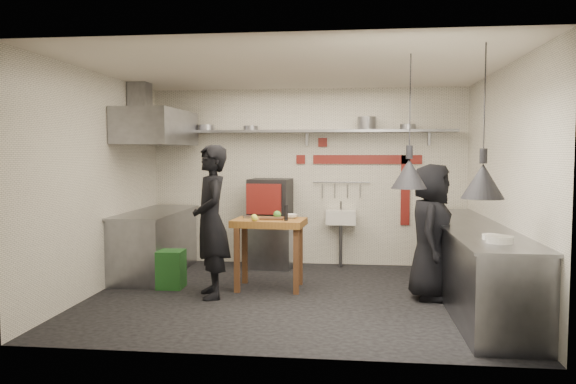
# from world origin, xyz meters

# --- Properties ---
(floor) EXTENTS (5.00, 5.00, 0.00)m
(floor) POSITION_xyz_m (0.00, 0.00, 0.00)
(floor) COLOR black
(floor) RESTS_ON ground
(ceiling) EXTENTS (5.00, 5.00, 0.00)m
(ceiling) POSITION_xyz_m (0.00, 0.00, 2.80)
(ceiling) COLOR silver
(ceiling) RESTS_ON floor
(wall_back) EXTENTS (5.00, 0.04, 2.80)m
(wall_back) POSITION_xyz_m (0.00, 2.10, 1.40)
(wall_back) COLOR beige
(wall_back) RESTS_ON floor
(wall_front) EXTENTS (5.00, 0.04, 2.80)m
(wall_front) POSITION_xyz_m (0.00, -2.10, 1.40)
(wall_front) COLOR beige
(wall_front) RESTS_ON floor
(wall_left) EXTENTS (0.04, 4.20, 2.80)m
(wall_left) POSITION_xyz_m (-2.50, 0.00, 1.40)
(wall_left) COLOR beige
(wall_left) RESTS_ON floor
(wall_right) EXTENTS (0.04, 4.20, 2.80)m
(wall_right) POSITION_xyz_m (2.50, 0.00, 1.40)
(wall_right) COLOR beige
(wall_right) RESTS_ON floor
(red_band_horiz) EXTENTS (1.70, 0.02, 0.14)m
(red_band_horiz) POSITION_xyz_m (0.95, 2.08, 1.68)
(red_band_horiz) COLOR maroon
(red_band_horiz) RESTS_ON wall_back
(red_band_vert) EXTENTS (0.14, 0.02, 1.10)m
(red_band_vert) POSITION_xyz_m (1.55, 2.08, 1.20)
(red_band_vert) COLOR maroon
(red_band_vert) RESTS_ON wall_back
(red_tile_a) EXTENTS (0.14, 0.02, 0.14)m
(red_tile_a) POSITION_xyz_m (0.25, 2.08, 1.95)
(red_tile_a) COLOR maroon
(red_tile_a) RESTS_ON wall_back
(red_tile_b) EXTENTS (0.14, 0.02, 0.14)m
(red_tile_b) POSITION_xyz_m (-0.10, 2.08, 1.68)
(red_tile_b) COLOR maroon
(red_tile_b) RESTS_ON wall_back
(back_shelf) EXTENTS (4.60, 0.34, 0.04)m
(back_shelf) POSITION_xyz_m (0.00, 1.92, 2.12)
(back_shelf) COLOR slate
(back_shelf) RESTS_ON wall_back
(shelf_bracket_left) EXTENTS (0.04, 0.06, 0.24)m
(shelf_bracket_left) POSITION_xyz_m (-1.90, 2.07, 2.02)
(shelf_bracket_left) COLOR slate
(shelf_bracket_left) RESTS_ON wall_back
(shelf_bracket_mid) EXTENTS (0.04, 0.06, 0.24)m
(shelf_bracket_mid) POSITION_xyz_m (0.00, 2.07, 2.02)
(shelf_bracket_mid) COLOR slate
(shelf_bracket_mid) RESTS_ON wall_back
(shelf_bracket_right) EXTENTS (0.04, 0.06, 0.24)m
(shelf_bracket_right) POSITION_xyz_m (1.90, 2.07, 2.02)
(shelf_bracket_right) COLOR slate
(shelf_bracket_right) RESTS_ON wall_back
(pan_far_left) EXTENTS (0.30, 0.30, 0.09)m
(pan_far_left) POSITION_xyz_m (-1.59, 1.92, 2.19)
(pan_far_left) COLOR slate
(pan_far_left) RESTS_ON back_shelf
(pan_mid_left) EXTENTS (0.29, 0.29, 0.07)m
(pan_mid_left) POSITION_xyz_m (-0.88, 1.92, 2.18)
(pan_mid_left) COLOR slate
(pan_mid_left) RESTS_ON back_shelf
(stock_pot) EXTENTS (0.35, 0.35, 0.20)m
(stock_pot) POSITION_xyz_m (0.94, 1.92, 2.24)
(stock_pot) COLOR slate
(stock_pot) RESTS_ON back_shelf
(pan_right) EXTENTS (0.26, 0.26, 0.08)m
(pan_right) POSITION_xyz_m (1.56, 1.92, 2.18)
(pan_right) COLOR slate
(pan_right) RESTS_ON back_shelf
(oven_stand) EXTENTS (0.77, 0.71, 0.80)m
(oven_stand) POSITION_xyz_m (-0.54, 1.77, 0.40)
(oven_stand) COLOR slate
(oven_stand) RESTS_ON floor
(combi_oven) EXTENTS (0.67, 0.63, 0.58)m
(combi_oven) POSITION_xyz_m (-0.55, 1.79, 1.09)
(combi_oven) COLOR black
(combi_oven) RESTS_ON oven_stand
(oven_door) EXTENTS (0.54, 0.08, 0.46)m
(oven_door) POSITION_xyz_m (-0.60, 1.46, 1.09)
(oven_door) COLOR maroon
(oven_door) RESTS_ON combi_oven
(oven_glass) EXTENTS (0.32, 0.04, 0.34)m
(oven_glass) POSITION_xyz_m (-0.58, 1.48, 1.09)
(oven_glass) COLOR black
(oven_glass) RESTS_ON oven_door
(hand_sink) EXTENTS (0.46, 0.34, 0.22)m
(hand_sink) POSITION_xyz_m (0.55, 1.92, 0.78)
(hand_sink) COLOR silver
(hand_sink) RESTS_ON wall_back
(sink_tap) EXTENTS (0.03, 0.03, 0.14)m
(sink_tap) POSITION_xyz_m (0.55, 1.92, 0.96)
(sink_tap) COLOR slate
(sink_tap) RESTS_ON hand_sink
(sink_drain) EXTENTS (0.06, 0.06, 0.66)m
(sink_drain) POSITION_xyz_m (0.55, 1.88, 0.34)
(sink_drain) COLOR slate
(sink_drain) RESTS_ON floor
(utensil_rail) EXTENTS (0.90, 0.02, 0.02)m
(utensil_rail) POSITION_xyz_m (0.55, 2.06, 1.32)
(utensil_rail) COLOR slate
(utensil_rail) RESTS_ON wall_back
(counter_right) EXTENTS (0.70, 3.80, 0.90)m
(counter_right) POSITION_xyz_m (2.15, 0.00, 0.45)
(counter_right) COLOR slate
(counter_right) RESTS_ON floor
(counter_right_top) EXTENTS (0.76, 3.90, 0.03)m
(counter_right_top) POSITION_xyz_m (2.15, 0.00, 0.92)
(counter_right_top) COLOR slate
(counter_right_top) RESTS_ON counter_right
(plate_stack) EXTENTS (0.26, 0.26, 0.07)m
(plate_stack) POSITION_xyz_m (2.12, -1.38, 0.96)
(plate_stack) COLOR silver
(plate_stack) RESTS_ON counter_right_top
(small_bowl_right) EXTENTS (0.20, 0.20, 0.05)m
(small_bowl_right) POSITION_xyz_m (2.10, -1.15, 0.96)
(small_bowl_right) COLOR silver
(small_bowl_right) RESTS_ON counter_right_top
(counter_left) EXTENTS (0.70, 1.90, 0.90)m
(counter_left) POSITION_xyz_m (-2.15, 1.05, 0.45)
(counter_left) COLOR slate
(counter_left) RESTS_ON floor
(counter_left_top) EXTENTS (0.76, 2.00, 0.03)m
(counter_left_top) POSITION_xyz_m (-2.15, 1.05, 0.92)
(counter_left_top) COLOR slate
(counter_left_top) RESTS_ON counter_left
(extractor_hood) EXTENTS (0.78, 1.60, 0.50)m
(extractor_hood) POSITION_xyz_m (-2.10, 1.05, 2.15)
(extractor_hood) COLOR slate
(extractor_hood) RESTS_ON ceiling
(hood_duct) EXTENTS (0.28, 0.28, 0.50)m
(hood_duct) POSITION_xyz_m (-2.35, 1.05, 2.55)
(hood_duct) COLOR slate
(hood_duct) RESTS_ON ceiling
(green_bin) EXTENTS (0.34, 0.34, 0.50)m
(green_bin) POSITION_xyz_m (-1.65, 0.24, 0.25)
(green_bin) COLOR #1B4F1D
(green_bin) RESTS_ON floor
(prep_table) EXTENTS (0.97, 0.71, 0.92)m
(prep_table) POSITION_xyz_m (-0.35, 0.37, 0.46)
(prep_table) COLOR brown
(prep_table) RESTS_ON floor
(cutting_board) EXTENTS (0.32, 0.23, 0.02)m
(cutting_board) POSITION_xyz_m (-0.31, 0.34, 0.93)
(cutting_board) COLOR #53311C
(cutting_board) RESTS_ON prep_table
(pepper_mill) EXTENTS (0.06, 0.06, 0.20)m
(pepper_mill) POSITION_xyz_m (-0.11, 0.21, 1.02)
(pepper_mill) COLOR black
(pepper_mill) RESTS_ON prep_table
(lemon_a) EXTENTS (0.09, 0.09, 0.08)m
(lemon_a) POSITION_xyz_m (-0.52, 0.21, 0.96)
(lemon_a) COLOR #D2D63B
(lemon_a) RESTS_ON prep_table
(lemon_b) EXTENTS (0.10, 0.10, 0.08)m
(lemon_b) POSITION_xyz_m (-0.50, 0.13, 0.96)
(lemon_b) COLOR #D2D63B
(lemon_b) RESTS_ON prep_table
(veg_ball) EXTENTS (0.13, 0.13, 0.10)m
(veg_ball) POSITION_xyz_m (-0.26, 0.46, 0.97)
(veg_ball) COLOR #4A9235
(veg_ball) RESTS_ON prep_table
(steel_tray) EXTENTS (0.20, 0.17, 0.03)m
(steel_tray) POSITION_xyz_m (-0.62, 0.46, 0.94)
(steel_tray) COLOR slate
(steel_tray) RESTS_ON prep_table
(bowl) EXTENTS (0.18, 0.18, 0.06)m
(bowl) POSITION_xyz_m (-0.08, 0.48, 0.95)
(bowl) COLOR silver
(bowl) RESTS_ON prep_table
(heat_lamp_near) EXTENTS (0.47, 0.47, 1.39)m
(heat_lamp_near) POSITION_xyz_m (1.31, -0.92, 2.11)
(heat_lamp_near) COLOR black
(heat_lamp_near) RESTS_ON ceiling
(heat_lamp_far) EXTENTS (0.52, 0.52, 1.44)m
(heat_lamp_far) POSITION_xyz_m (1.94, -1.44, 2.08)
(heat_lamp_far) COLOR black
(heat_lamp_far) RESTS_ON ceiling
(chef_left) EXTENTS (0.68, 0.81, 1.88)m
(chef_left) POSITION_xyz_m (-1.00, -0.15, 0.94)
(chef_left) COLOR black
(chef_left) RESTS_ON floor
(chef_right) EXTENTS (0.69, 0.90, 1.65)m
(chef_right) POSITION_xyz_m (1.68, 0.08, 0.83)
(chef_right) COLOR black
(chef_right) RESTS_ON floor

